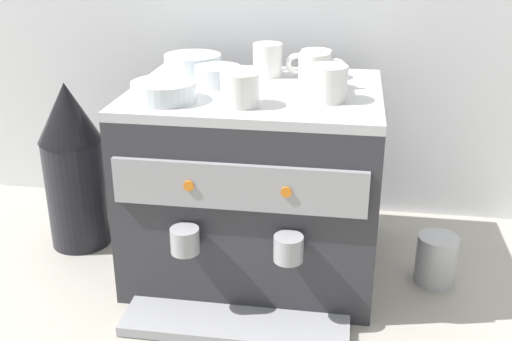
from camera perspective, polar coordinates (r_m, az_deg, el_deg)
name	(u,v)px	position (r m, az deg, el deg)	size (l,w,h in m)	color
ground_plane	(256,261)	(1.47, 0.00, -8.30)	(4.00, 4.00, 0.00)	#9E998E
tiled_backsplash_wall	(276,22)	(1.61, 1.88, 13.50)	(2.80, 0.03, 1.00)	silver
espresso_machine	(256,181)	(1.37, -0.03, -1.00)	(0.52, 0.54, 0.42)	#2D2D33
ceramic_cup_0	(268,59)	(1.41, 1.13, 10.19)	(0.07, 0.10, 0.07)	white
ceramic_cup_1	(328,83)	(1.23, 6.62, 8.03)	(0.08, 0.12, 0.07)	white
ceramic_cup_2	(314,64)	(1.40, 5.37, 9.74)	(0.10, 0.07, 0.06)	white
ceramic_cup_3	(239,89)	(1.19, -1.58, 7.53)	(0.09, 0.10, 0.06)	white
ceramic_cup_4	(316,71)	(1.31, 5.53, 9.11)	(0.10, 0.06, 0.07)	white
ceramic_bowl_0	(218,76)	(1.33, -3.51, 8.63)	(0.10, 0.10, 0.04)	silver
ceramic_bowl_1	(164,92)	(1.23, -8.46, 7.20)	(0.13, 0.13, 0.04)	silver
ceramic_bowl_2	(193,65)	(1.44, -5.82, 9.65)	(0.13, 0.13, 0.04)	silver
coffee_grinder	(73,165)	(1.53, -16.44, 0.50)	(0.15, 0.15, 0.41)	black
milk_pitcher	(436,259)	(1.42, 16.23, -7.85)	(0.09, 0.09, 0.11)	#B7B7BC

